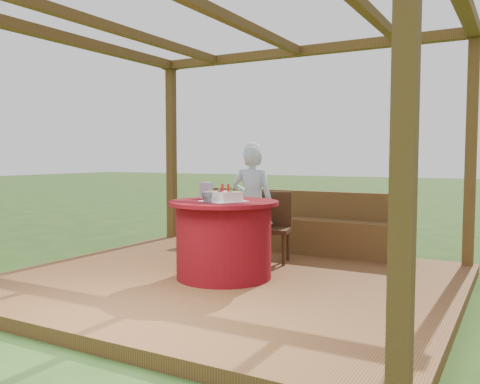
# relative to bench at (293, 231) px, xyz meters

# --- Properties ---
(ground) EXTENTS (60.00, 60.00, 0.00)m
(ground) POSITION_rel_bench_xyz_m (0.00, -1.72, -0.38)
(ground) COLOR #244416
(ground) RESTS_ON ground
(deck) EXTENTS (4.50, 4.00, 0.12)m
(deck) POSITION_rel_bench_xyz_m (0.00, -1.72, -0.32)
(deck) COLOR brown
(deck) RESTS_ON ground
(pergola) EXTENTS (4.50, 4.00, 2.72)m
(pergola) POSITION_rel_bench_xyz_m (0.00, -1.72, 2.02)
(pergola) COLOR brown
(pergola) RESTS_ON deck
(bench) EXTENTS (3.00, 0.42, 0.80)m
(bench) POSITION_rel_bench_xyz_m (0.00, 0.00, 0.00)
(bench) COLOR brown
(bench) RESTS_ON deck
(table) EXTENTS (1.14, 1.14, 0.80)m
(table) POSITION_rel_bench_xyz_m (-0.04, -1.75, 0.14)
(table) COLOR maroon
(table) RESTS_ON deck
(chair) EXTENTS (0.47, 0.47, 0.84)m
(chair) POSITION_rel_bench_xyz_m (0.06, -0.73, 0.19)
(chair) COLOR #3D2513
(chair) RESTS_ON deck
(elderly_woman) EXTENTS (0.57, 0.44, 1.43)m
(elderly_woman) POSITION_rel_bench_xyz_m (-0.20, -0.79, 0.45)
(elderly_woman) COLOR #99C9E3
(elderly_woman) RESTS_ON deck
(birthday_cake) EXTENTS (0.48, 0.48, 0.18)m
(birthday_cake) POSITION_rel_bench_xyz_m (-0.00, -1.81, 0.59)
(birthday_cake) COLOR white
(birthday_cake) RESTS_ON table
(gift_bag) EXTENTS (0.13, 0.08, 0.18)m
(gift_bag) POSITION_rel_bench_xyz_m (-0.35, -1.59, 0.63)
(gift_bag) COLOR #D388B9
(gift_bag) RESTS_ON table
(drinking_glass) EXTENTS (0.12, 0.12, 0.10)m
(drinking_glass) POSITION_rel_bench_xyz_m (-0.06, -2.03, 0.59)
(drinking_glass) COLOR silver
(drinking_glass) RESTS_ON table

